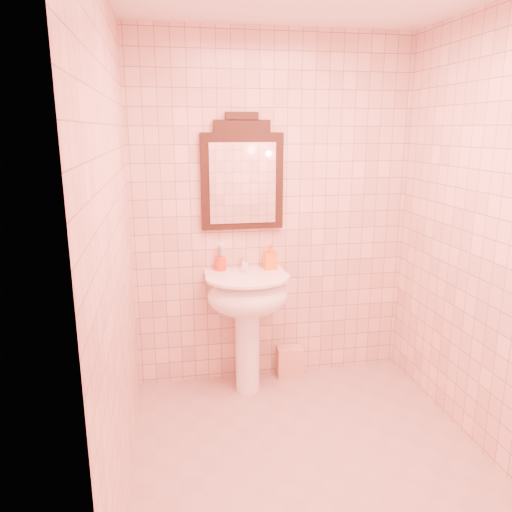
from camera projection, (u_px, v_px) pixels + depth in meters
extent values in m
plane|color=tan|center=(312.00, 462.00, 2.84)|extent=(2.20, 2.20, 0.00)
cube|color=beige|center=(273.00, 214.00, 3.58)|extent=(2.00, 0.02, 2.50)
cylinder|color=white|center=(248.00, 345.00, 3.55)|extent=(0.17, 0.17, 0.70)
ellipsoid|color=white|center=(248.00, 296.00, 3.44)|extent=(0.56, 0.46, 0.28)
cube|color=white|center=(244.00, 274.00, 3.57)|extent=(0.56, 0.15, 0.05)
cylinder|color=white|center=(248.00, 278.00, 3.41)|extent=(0.58, 0.58, 0.02)
cylinder|color=white|center=(244.00, 264.00, 3.55)|extent=(0.04, 0.04, 0.09)
cylinder|color=white|center=(245.00, 261.00, 3.49)|extent=(0.02, 0.10, 0.02)
cylinder|color=white|center=(246.00, 265.00, 3.45)|extent=(0.02, 0.02, 0.04)
cube|color=white|center=(244.00, 256.00, 3.55)|extent=(0.02, 0.07, 0.01)
cube|color=black|center=(242.00, 182.00, 3.46)|extent=(0.57, 0.05, 0.66)
cube|color=black|center=(242.00, 126.00, 3.36)|extent=(0.39, 0.05, 0.08)
cube|color=black|center=(242.00, 116.00, 3.35)|extent=(0.22, 0.05, 0.06)
cube|color=white|center=(243.00, 183.00, 3.43)|extent=(0.46, 0.01, 0.55)
cylinder|color=red|center=(221.00, 264.00, 3.54)|extent=(0.08, 0.08, 0.10)
cylinder|color=silver|center=(223.00, 258.00, 3.53)|extent=(0.01, 0.01, 0.18)
cylinder|color=#338CD8|center=(220.00, 258.00, 3.54)|extent=(0.01, 0.01, 0.18)
cylinder|color=#E5334C|center=(218.00, 258.00, 3.52)|extent=(0.01, 0.01, 0.18)
cylinder|color=#3FBF59|center=(221.00, 259.00, 3.51)|extent=(0.01, 0.01, 0.18)
imported|color=orange|center=(270.00, 257.00, 3.56)|extent=(0.09, 0.09, 0.19)
cube|color=tan|center=(290.00, 362.00, 3.81)|extent=(0.20, 0.14, 0.23)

